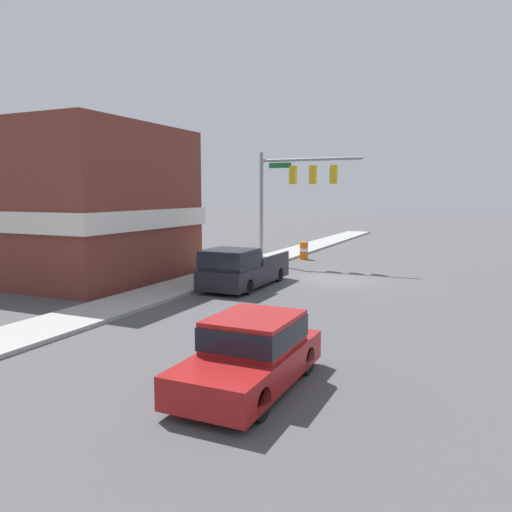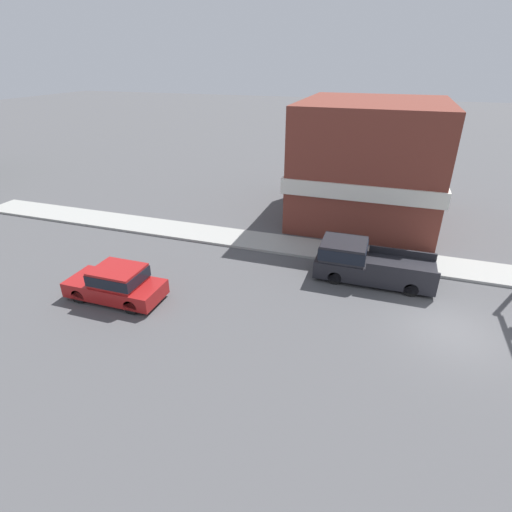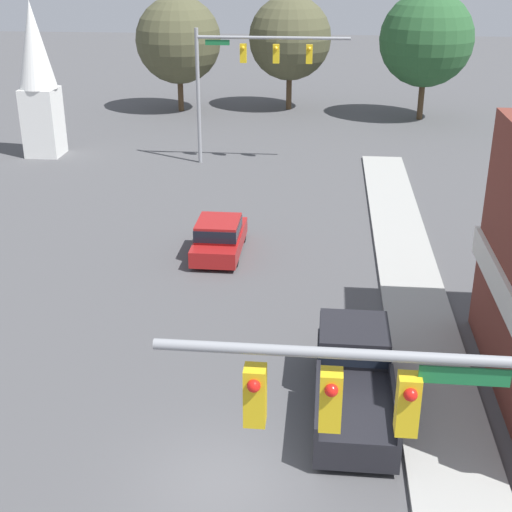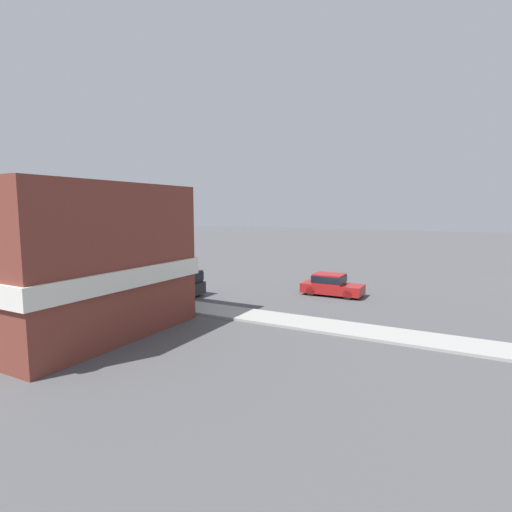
# 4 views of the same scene
# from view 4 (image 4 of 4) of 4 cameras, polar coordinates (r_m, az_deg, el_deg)

# --- Properties ---
(ground_plane) EXTENTS (200.00, 200.00, 0.00)m
(ground_plane) POSITION_cam_4_polar(r_m,az_deg,el_deg) (34.83, -13.31, -3.80)
(ground_plane) COLOR #4C4C4F
(sidewalk_curb) EXTENTS (2.40, 60.00, 0.14)m
(sidewalk_curb) POSITION_cam_4_polar(r_m,az_deg,el_deg) (30.86, -20.35, -5.26)
(sidewalk_curb) COLOR #9E9E99
(sidewalk_curb) RESTS_ON ground
(near_signal_assembly) EXTENTS (6.18, 0.49, 6.67)m
(near_signal_assembly) POSITION_cam_4_polar(r_m,az_deg,el_deg) (34.63, -22.37, 3.90)
(near_signal_assembly) COLOR gray
(near_signal_assembly) RESTS_ON ground
(car_lead) EXTENTS (1.89, 4.35, 1.57)m
(car_lead) POSITION_cam_4_polar(r_m,az_deg,el_deg) (29.58, 10.67, -3.99)
(car_lead) COLOR black
(car_lead) RESTS_ON ground
(pickup_truck_parked) EXTENTS (2.12, 5.59, 1.86)m
(pickup_truck_parked) POSITION_cam_4_polar(r_m,az_deg,el_deg) (29.77, -11.90, -3.75)
(pickup_truck_parked) COLOR black
(pickup_truck_parked) RESTS_ON ground
(construction_barrel) EXTENTS (0.56, 0.56, 1.13)m
(construction_barrel) POSITION_cam_4_polar(r_m,az_deg,el_deg) (37.04, -25.22, -2.75)
(construction_barrel) COLOR orange
(construction_barrel) RESTS_ON ground
(corner_brick_building) EXTENTS (10.22, 9.13, 7.46)m
(corner_brick_building) POSITION_cam_4_polar(r_m,az_deg,el_deg) (22.60, -25.52, -0.52)
(corner_brick_building) COLOR brown
(corner_brick_building) RESTS_ON ground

